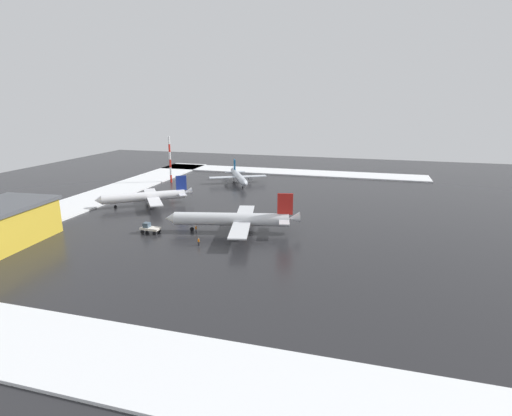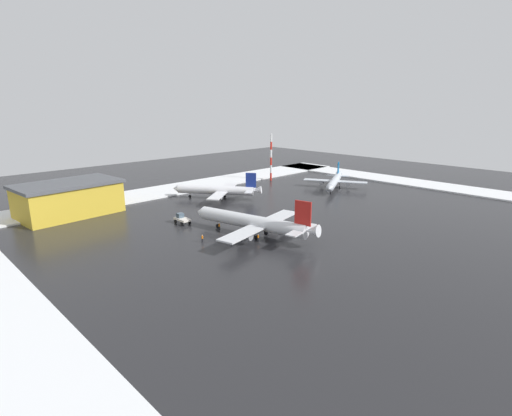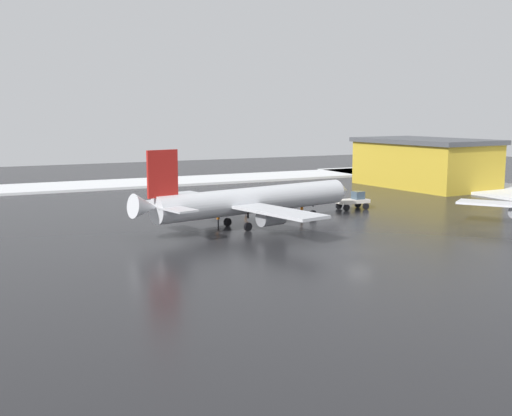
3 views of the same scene
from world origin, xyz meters
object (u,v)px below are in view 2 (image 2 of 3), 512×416
object	(u,v)px
airplane_distant_tail	(334,181)
airplane_far_rear	(218,190)
pushback_tug	(182,218)
ground_crew_beside_wing	(202,238)
airplane_parked_portside	(254,222)
cargo_hangar	(69,199)
ground_crew_by_nose_gear	(219,226)
antenna_mast	(271,157)
ground_crew_near_tug	(258,237)

from	to	relation	value
airplane_distant_tail	airplane_far_rear	bearing A→B (deg)	-50.82
pushback_tug	ground_crew_beside_wing	distance (m)	15.37
airplane_parked_portside	pushback_tug	xyz separation A→B (m)	(6.18, -19.19, -1.90)
airplane_far_rear	pushback_tug	size ratio (longest dim) A/B	5.26
airplane_distant_tail	ground_crew_beside_wing	xyz separation A→B (m)	(65.64, 12.38, -1.62)
airplane_far_rear	cargo_hangar	xyz separation A→B (m)	(39.42, -13.04, 1.66)
airplane_distant_tail	ground_crew_by_nose_gear	distance (m)	58.21
antenna_mast	cargo_hangar	bearing A→B (deg)	-2.84
ground_crew_by_nose_gear	pushback_tug	bearing A→B (deg)	6.30
pushback_tug	ground_crew_by_nose_gear	xyz separation A→B (m)	(-3.34, 10.45, -0.31)
ground_crew_beside_wing	antenna_mast	world-z (taller)	antenna_mast
airplane_parked_portside	ground_crew_beside_wing	bearing A→B (deg)	54.76
airplane_parked_portside	pushback_tug	distance (m)	20.25
pushback_tug	ground_crew_beside_wing	bearing A→B (deg)	163.25
airplane_distant_tail	ground_crew_by_nose_gear	bearing A→B (deg)	-19.68
ground_crew_near_tug	ground_crew_beside_wing	distance (m)	11.85
airplane_distant_tail	airplane_far_rear	distance (m)	41.60
airplane_distant_tail	ground_crew_near_tug	size ratio (longest dim) A/B	14.22
ground_crew_by_nose_gear	antenna_mast	xyz separation A→B (m)	(-52.86, -33.89, 7.82)
pushback_tug	ground_crew_near_tug	world-z (taller)	pushback_tug
ground_crew_by_nose_gear	cargo_hangar	bearing A→B (deg)	16.74
ground_crew_near_tug	cargo_hangar	world-z (taller)	cargo_hangar
airplane_distant_tail	ground_crew_near_tug	world-z (taller)	airplane_distant_tail
ground_crew_near_tug	cargo_hangar	xyz separation A→B (m)	(20.90, -49.59, 3.47)
airplane_distant_tail	airplane_far_rear	xyz separation A→B (m)	(38.27, -16.29, 0.19)
cargo_hangar	ground_crew_by_nose_gear	bearing A→B (deg)	113.89
pushback_tug	antenna_mast	world-z (taller)	antenna_mast
antenna_mast	cargo_hangar	world-z (taller)	antenna_mast
pushback_tug	ground_crew_beside_wing	xyz separation A→B (m)	(4.69, 14.63, -0.31)
ground_crew_beside_wing	antenna_mast	size ratio (longest dim) A/B	0.10
airplane_far_rear	ground_crew_beside_wing	size ratio (longest dim) A/B	14.28
ground_crew_near_tug	ground_crew_by_nose_gear	world-z (taller)	same
airplane_distant_tail	ground_crew_by_nose_gear	world-z (taller)	airplane_distant_tail
airplane_distant_tail	cargo_hangar	size ratio (longest dim) A/B	0.93
ground_crew_beside_wing	cargo_hangar	size ratio (longest dim) A/B	0.07
ground_crew_near_tug	ground_crew_by_nose_gear	size ratio (longest dim) A/B	1.00
ground_crew_beside_wing	cargo_hangar	world-z (taller)	cargo_hangar
airplane_far_rear	pushback_tug	xyz separation A→B (m)	(22.67, 14.03, -1.50)
ground_crew_by_nose_gear	cargo_hangar	world-z (taller)	cargo_hangar
airplane_distant_tail	airplane_parked_portside	bearing A→B (deg)	-10.59
airplane_parked_portside	ground_crew_beside_wing	world-z (taller)	airplane_parked_portside
cargo_hangar	antenna_mast	bearing A→B (deg)	172.90
antenna_mast	ground_crew_beside_wing	bearing A→B (deg)	32.02
airplane_distant_tail	antenna_mast	world-z (taller)	antenna_mast
ground_crew_by_nose_gear	antenna_mast	size ratio (longest dim) A/B	0.10
airplane_parked_portside	ground_crew_beside_wing	distance (m)	11.99
pushback_tug	antenna_mast	xyz separation A→B (m)	(-56.20, -23.45, 7.51)
airplane_parked_portside	airplane_distant_tail	world-z (taller)	airplane_parked_portside
airplane_far_rear	cargo_hangar	bearing A→B (deg)	36.19
airplane_parked_portside	cargo_hangar	xyz separation A→B (m)	(22.92, -46.26, 1.26)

